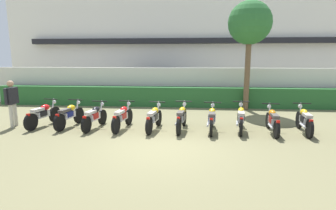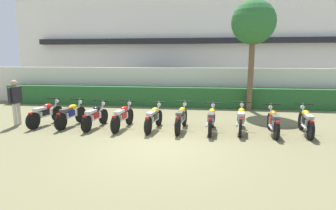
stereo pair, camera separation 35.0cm
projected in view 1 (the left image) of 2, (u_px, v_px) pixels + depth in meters
ground at (161, 147)px, 7.57m from camera, size 60.00×60.00×0.00m
building at (182, 46)px, 21.27m from camera, size 24.95×6.50×6.92m
compound_wall at (176, 86)px, 14.47m from camera, size 23.70×0.30×1.98m
hedge_row at (175, 97)px, 13.87m from camera, size 18.96×0.70×1.01m
parked_car at (157, 83)px, 16.74m from camera, size 4.65×2.41×1.89m
tree_near_inspector at (250, 24)px, 12.37m from camera, size 2.02×2.02×5.14m
motorcycle_in_row_0 at (43, 114)px, 9.82m from camera, size 0.61×1.90×0.97m
motorcycle_in_row_1 at (69, 115)px, 9.71m from camera, size 0.60×1.84×0.97m
motorcycle_in_row_2 at (94, 117)px, 9.50m from camera, size 0.60×1.78×0.95m
motorcycle_in_row_3 at (123, 117)px, 9.42m from camera, size 0.60×1.87×0.96m
motorcycle_in_row_4 at (154, 118)px, 9.31m from camera, size 0.60×1.80×0.95m
motorcycle_in_row_5 at (182, 118)px, 9.28m from camera, size 0.60×1.91×0.97m
motorcycle_in_row_6 at (212, 119)px, 9.12m from camera, size 0.60×1.85×0.96m
motorcycle_in_row_7 at (241, 118)px, 9.20m from camera, size 0.62×1.95×0.97m
motorcycle_in_row_8 at (273, 120)px, 8.94m from camera, size 0.60×1.85×0.94m
motorcycle_in_row_9 at (304, 120)px, 8.94m from camera, size 0.60×1.85×0.96m
inspector_person at (12, 99)px, 9.70m from camera, size 0.23×0.68×1.71m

